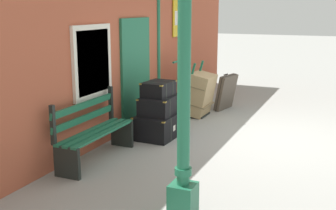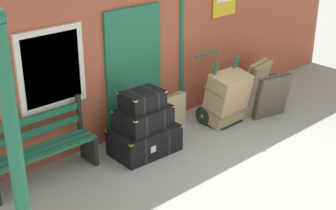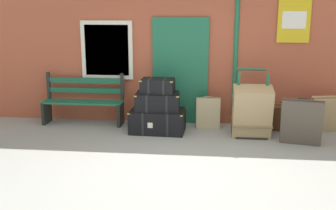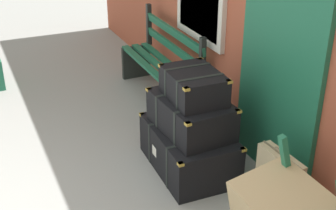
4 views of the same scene
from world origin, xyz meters
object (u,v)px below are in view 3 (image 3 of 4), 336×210
object	(u,v)px
large_brown_trunk	(252,111)
suitcase_olive	(283,117)
suitcase_slate	(208,113)
porters_trolley	(250,120)
steamer_trunk_middle	(158,101)
platform_bench	(84,102)
suitcase_charcoal	(327,114)
steamer_trunk_base	(158,121)
steamer_trunk_top	(158,86)
suitcase_umber	(301,122)

from	to	relation	value
large_brown_trunk	suitcase_olive	bearing A→B (deg)	32.46
suitcase_slate	suitcase_olive	world-z (taller)	suitcase_slate
porters_trolley	steamer_trunk_middle	bearing A→B (deg)	-179.50
platform_bench	steamer_trunk_middle	xyz separation A→B (m)	(1.55, -0.39, 0.14)
large_brown_trunk	suitcase_charcoal	world-z (taller)	large_brown_trunk
steamer_trunk_middle	steamer_trunk_base	bearing A→B (deg)	-86.05
steamer_trunk_top	porters_trolley	size ratio (longest dim) A/B	0.53
porters_trolley	suitcase_umber	world-z (taller)	porters_trolley
steamer_trunk_base	suitcase_olive	xyz separation A→B (m)	(2.33, 0.24, 0.07)
platform_bench	suitcase_charcoal	xyz separation A→B (m)	(4.69, -0.08, -0.10)
steamer_trunk_top	suitcase_olive	distance (m)	2.41
suitcase_slate	suitcase_charcoal	bearing A→B (deg)	-0.20
steamer_trunk_base	suitcase_slate	distance (m)	1.00
large_brown_trunk	suitcase_charcoal	distance (m)	1.52
suitcase_olive	steamer_trunk_top	bearing A→B (deg)	-174.89
suitcase_olive	suitcase_slate	bearing A→B (deg)	175.97
steamer_trunk_base	suitcase_umber	world-z (taller)	suitcase_umber
suitcase_slate	suitcase_charcoal	distance (m)	2.21
suitcase_umber	suitcase_charcoal	world-z (taller)	suitcase_umber
steamer_trunk_base	steamer_trunk_middle	world-z (taller)	steamer_trunk_middle
porters_trolley	large_brown_trunk	xyz separation A→B (m)	(0.00, -0.18, 0.21)
suitcase_charcoal	large_brown_trunk	bearing A→B (deg)	-161.51
steamer_trunk_top	suitcase_umber	xyz separation A→B (m)	(2.50, -0.55, -0.47)
suitcase_slate	steamer_trunk_middle	bearing A→B (deg)	-160.95
platform_bench	steamer_trunk_base	world-z (taller)	platform_bench
porters_trolley	steamer_trunk_top	bearing A→B (deg)	179.93
steamer_trunk_middle	suitcase_slate	distance (m)	1.03
steamer_trunk_top	porters_trolley	world-z (taller)	porters_trolley
suitcase_olive	steamer_trunk_middle	bearing A→B (deg)	-174.47
steamer_trunk_middle	large_brown_trunk	world-z (taller)	large_brown_trunk
steamer_trunk_base	large_brown_trunk	distance (m)	1.74
steamer_trunk_middle	suitcase_slate	world-z (taller)	steamer_trunk_middle
large_brown_trunk	suitcase_slate	bearing A→B (deg)	147.99
steamer_trunk_middle	suitcase_charcoal	distance (m)	3.17
steamer_trunk_base	porters_trolley	distance (m)	1.72
steamer_trunk_top	suitcase_charcoal	size ratio (longest dim) A/B	0.89
platform_bench	steamer_trunk_middle	world-z (taller)	platform_bench
steamer_trunk_top	suitcase_slate	distance (m)	1.14
porters_trolley	large_brown_trunk	distance (m)	0.27
steamer_trunk_base	suitcase_charcoal	xyz separation A→B (m)	(3.15, 0.33, 0.14)
porters_trolley	suitcase_olive	size ratio (longest dim) A/B	2.10
porters_trolley	suitcase_umber	distance (m)	0.96
steamer_trunk_top	large_brown_trunk	distance (m)	1.77
suitcase_charcoal	suitcase_olive	world-z (taller)	suitcase_charcoal
suitcase_slate	platform_bench	bearing A→B (deg)	178.40
porters_trolley	suitcase_slate	xyz separation A→B (m)	(-0.78, 0.31, 0.03)
suitcase_umber	steamer_trunk_base	bearing A→B (deg)	168.43
platform_bench	suitcase_olive	size ratio (longest dim) A/B	2.86
platform_bench	suitcase_umber	size ratio (longest dim) A/B	1.95
steamer_trunk_top	suitcase_olive	world-z (taller)	steamer_trunk_top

